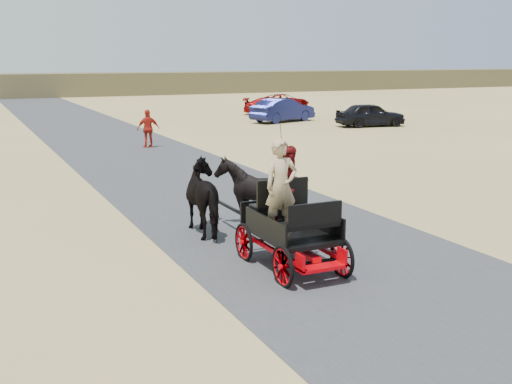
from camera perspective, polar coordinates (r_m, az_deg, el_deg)
name	(u,v)px	position (r m, az deg, el deg)	size (l,w,h in m)	color
ground	(367,276)	(12.26, 9.85, -7.38)	(140.00, 140.00, 0.00)	tan
road	(367,276)	(12.26, 9.85, -7.36)	(6.00, 140.00, 0.01)	#38383A
ridge_far	(25,85)	(71.82, -19.86, 8.91)	(140.00, 6.00, 2.40)	brown
carriage	(291,250)	(12.46, 3.12, -5.16)	(1.30, 2.40, 0.72)	black
horse_left	(209,198)	(14.76, -4.23, -0.51)	(0.91, 2.01, 1.70)	black
horse_right	(252,194)	(15.18, -0.35, -0.13)	(1.37, 1.54, 1.70)	black
driver_man	(281,186)	(12.10, 2.24, 0.50)	(0.66, 0.43, 1.80)	tan
passenger_woman	(291,185)	(12.83, 3.10, 0.63)	(0.77, 0.60, 1.58)	#660C0F
pedestrian	(148,129)	(29.50, -9.56, 5.57)	(1.01, 0.42, 1.73)	#B31F14
car_a	(370,115)	(38.88, 10.14, 6.79)	(1.65, 4.11, 1.40)	black
car_b	(283,110)	(41.11, 2.39, 7.28)	(1.57, 4.51, 1.49)	navy
car_c	(273,106)	(46.19, 1.51, 7.62)	(1.70, 4.17, 1.21)	maroon
car_d	(285,101)	(52.72, 2.55, 8.09)	(1.88, 4.07, 1.13)	maroon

